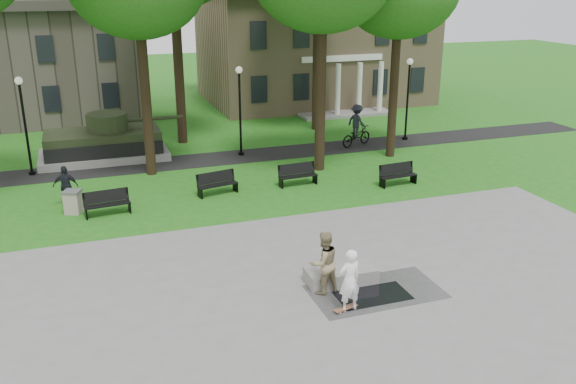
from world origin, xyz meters
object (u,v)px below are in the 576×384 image
Objects in this scene: skateboarder at (349,280)px; friend_watching at (324,263)px; cyclist at (357,129)px; trash_bin at (73,202)px; park_bench_0 at (107,202)px; concrete_block at (341,275)px.

skateboarder is 0.96× the size of friend_watching.
skateboarder is at bearing 131.35° from cyclist.
cyclist is at bearing 20.53° from trash_bin.
trash_bin is (-7.03, 9.49, -0.52)m from friend_watching.
friend_watching is at bearing -85.23° from skateboarder.
cyclist reaches higher than park_bench_0.
trash_bin is (-1.29, 0.63, -0.04)m from park_bench_0.
skateboarder is at bearing -55.64° from trash_bin.
concrete_block is 16.60m from cyclist.
trash_bin is (-7.81, 9.04, 0.24)m from concrete_block.
concrete_block is 11.95m from trash_bin.
park_bench_0 is at bearing 127.76° from concrete_block.
cyclist is 16.37m from trash_bin.
cyclist is 1.29× the size of park_bench_0.
concrete_block is 1.16× the size of skateboarder.
skateboarder is 12.97m from trash_bin.
friend_watching is (-0.78, -0.45, 0.76)m from concrete_block.
park_bench_0 reaches higher than trash_bin.
concrete_block is 0.93× the size of cyclist.
friend_watching is 2.06× the size of trash_bin.
cyclist is at bearing -124.53° from skateboarder.
cyclist is at bearing -129.73° from friend_watching.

